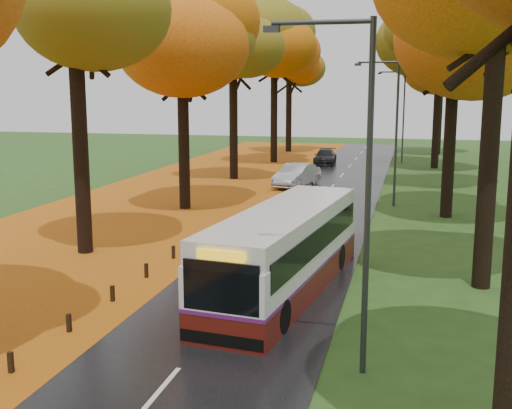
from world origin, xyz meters
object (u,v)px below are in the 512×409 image
at_px(streetlamp_far, 401,109).
at_px(car_dark, 325,157).
at_px(streetlamp_mid, 392,121).
at_px(bus, 285,249).
at_px(car_white, 298,174).
at_px(car_silver, 296,175).
at_px(streetlamp_near, 357,171).

relative_size(streetlamp_far, car_dark, 1.84).
relative_size(streetlamp_mid, car_dark, 1.84).
relative_size(bus, car_white, 2.36).
height_order(streetlamp_far, car_silver, streetlamp_far).
distance_m(streetlamp_far, bus, 38.82).
distance_m(bus, car_dark, 35.69).
distance_m(streetlamp_near, bus, 6.85).
distance_m(streetlamp_near, car_silver, 28.44).
height_order(bus, car_silver, bus).
bearing_deg(car_dark, streetlamp_near, -84.00).
xyz_separation_m(car_silver, car_dark, (0.13, 13.45, -0.13)).
bearing_deg(car_white, streetlamp_far, 86.59).
relative_size(streetlamp_near, car_white, 1.81).
xyz_separation_m(bus, car_dark, (-3.50, 35.51, -0.78)).
bearing_deg(streetlamp_mid, car_dark, 108.06).
bearing_deg(streetlamp_near, bus, 116.28).
relative_size(streetlamp_near, streetlamp_far, 1.00).
distance_m(streetlamp_mid, bus, 17.12).
xyz_separation_m(streetlamp_mid, car_white, (-6.30, 6.12, -3.92)).
height_order(streetlamp_mid, car_white, streetlamp_mid).
distance_m(car_white, car_dark, 12.79).
bearing_deg(streetlamp_mid, bus, -99.14).
bearing_deg(car_dark, car_white, -93.16).
xyz_separation_m(streetlamp_far, car_dark, (-6.17, -3.09, -4.04)).
bearing_deg(streetlamp_far, streetlamp_near, -90.00).
bearing_deg(car_dark, streetlamp_far, 24.03).
bearing_deg(car_silver, streetlamp_far, 81.12).
height_order(streetlamp_mid, streetlamp_far, same).
height_order(car_white, car_silver, car_silver).
height_order(bus, car_dark, bus).
xyz_separation_m(streetlamp_near, bus, (-2.67, 5.41, -3.26)).
bearing_deg(car_silver, bus, -68.70).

